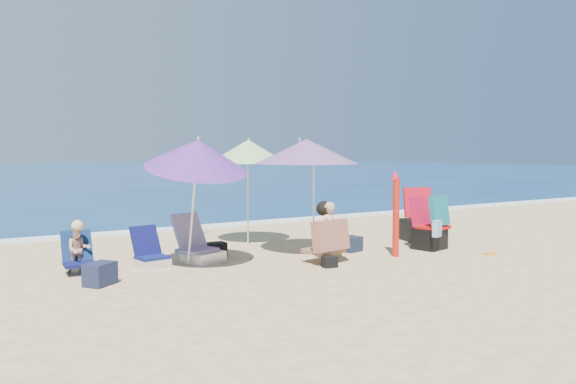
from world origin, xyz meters
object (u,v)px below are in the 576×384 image
umbrella_striped (248,152)px  camp_chair_left (419,225)px  umbrella_turquoise (307,152)px  chair_navy (151,256)px  chair_rainbow (199,249)px  umbrella_blue (197,154)px  person_center (328,233)px  camp_chair_right (430,230)px  person_left (78,249)px  furled_umbrella (396,209)px

umbrella_striped → camp_chair_left: size_ratio=1.93×
umbrella_turquoise → camp_chair_left: size_ratio=2.14×
chair_navy → chair_rainbow: 0.80m
umbrella_blue → chair_rainbow: bearing=67.5°
umbrella_striped → person_center: (0.24, -2.28, -1.30)m
umbrella_blue → camp_chair_right: bearing=-6.9°
chair_navy → chair_rainbow: bearing=0.5°
person_left → umbrella_striped: bearing=16.0°
chair_rainbow → umbrella_turquoise: bearing=-15.3°
person_center → person_left: 3.79m
umbrella_turquoise → chair_navy: (-2.58, 0.48, -1.62)m
umbrella_blue → person_center: (1.96, -0.60, -1.26)m
camp_chair_left → camp_chair_right: size_ratio=1.05×
umbrella_striped → person_left: bearing=-164.0°
person_center → camp_chair_right: bearing=2.0°
umbrella_striped → person_left: umbrella_striped is taller
umbrella_blue → person_center: 2.41m
umbrella_turquoise → chair_navy: bearing=169.5°
umbrella_turquoise → umbrella_striped: umbrella_striped is taller
chair_navy → person_center: bearing=-25.9°
chair_navy → camp_chair_left: camp_chair_left is taller
camp_chair_right → person_left: 6.03m
umbrella_blue → furled_umbrella: 3.50m
furled_umbrella → person_left: (-4.88, 1.44, -0.45)m
camp_chair_left → person_center: bearing=-162.1°
umbrella_turquoise → camp_chair_right: umbrella_turquoise is taller
person_center → chair_rainbow: bearing=144.3°
person_center → camp_chair_left: bearing=17.9°
umbrella_turquoise → chair_rainbow: bearing=164.7°
umbrella_blue → camp_chair_left: umbrella_blue is taller
umbrella_striped → furled_umbrella: umbrella_striped is taller
chair_navy → camp_chair_right: bearing=-13.1°
umbrella_blue → camp_chair_left: 5.10m
umbrella_striped → umbrella_blue: umbrella_blue is taller
furled_umbrella → umbrella_striped: bearing=123.5°
camp_chair_left → camp_chair_right: 1.03m
umbrella_blue → person_left: 2.23m
umbrella_striped → camp_chair_right: (2.60, -2.20, -1.42)m
chair_navy → camp_chair_right: camp_chair_right is taller
furled_umbrella → person_center: 1.38m
umbrella_turquoise → camp_chair_right: bearing=-16.0°
furled_umbrella → camp_chair_right: furled_umbrella is taller
umbrella_turquoise → camp_chair_right: size_ratio=2.25×
umbrella_striped → camp_chair_right: 3.69m
chair_rainbow → camp_chair_right: 4.22m
furled_umbrella → person_left: furled_umbrella is taller
umbrella_blue → chair_rainbow: size_ratio=2.52×
chair_navy → chair_rainbow: (0.80, 0.01, 0.04)m
camp_chair_left → person_left: bearing=176.6°
camp_chair_right → umbrella_turquoise: bearing=164.0°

